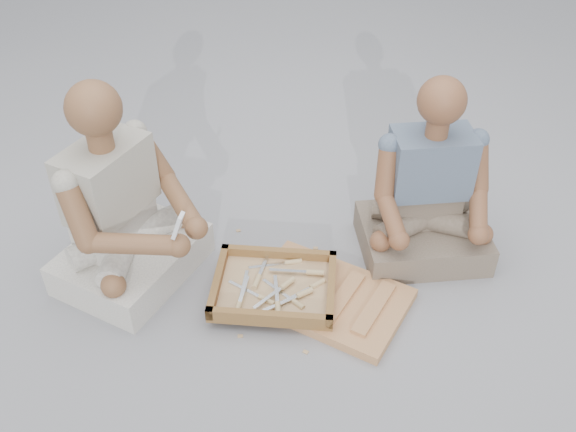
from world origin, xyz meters
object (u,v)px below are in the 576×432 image
at_px(tool_tray, 274,287).
at_px(companion, 427,199).
at_px(craftsman, 123,216).
at_px(carved_panel, 328,297).

bearing_deg(tool_tray, companion, 51.17).
height_order(tool_tray, companion, companion).
height_order(tool_tray, craftsman, craftsman).
height_order(craftsman, companion, craftsman).
bearing_deg(craftsman, companion, 125.00).
bearing_deg(tool_tray, craftsman, -169.30).
xyz_separation_m(carved_panel, craftsman, (-0.80, -0.19, 0.27)).
bearing_deg(craftsman, carved_panel, 106.03).
distance_m(tool_tray, companion, 0.73).
height_order(carved_panel, companion, companion).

